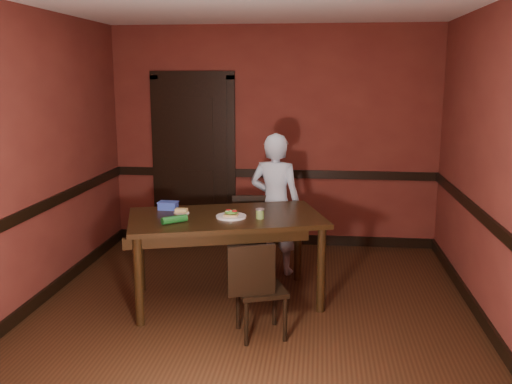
% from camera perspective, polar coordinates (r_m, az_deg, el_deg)
% --- Properties ---
extents(floor, '(4.00, 4.50, 0.01)m').
position_cam_1_polar(floor, '(5.21, -0.45, -12.18)').
color(floor, black).
rests_on(floor, ground).
extents(wall_back, '(4.00, 0.02, 2.70)m').
position_cam_1_polar(wall_back, '(7.04, 1.76, 5.48)').
color(wall_back, maroon).
rests_on(wall_back, ground).
extents(wall_front, '(4.00, 0.02, 2.70)m').
position_cam_1_polar(wall_front, '(2.65, -6.41, -4.86)').
color(wall_front, maroon).
rests_on(wall_front, ground).
extents(wall_left, '(0.02, 4.50, 2.70)m').
position_cam_1_polar(wall_left, '(5.44, -21.91, 2.84)').
color(wall_left, maroon).
rests_on(wall_left, ground).
extents(wall_right, '(0.02, 4.50, 2.70)m').
position_cam_1_polar(wall_right, '(4.99, 22.97, 2.05)').
color(wall_right, maroon).
rests_on(wall_right, ground).
extents(dado_back, '(4.00, 0.03, 0.10)m').
position_cam_1_polar(dado_back, '(7.09, 1.73, 1.85)').
color(dado_back, black).
rests_on(dado_back, ground).
extents(dado_left, '(0.03, 4.50, 0.10)m').
position_cam_1_polar(dado_left, '(5.51, -21.42, -1.78)').
color(dado_left, black).
rests_on(dado_left, ground).
extents(dado_right, '(0.03, 4.50, 0.10)m').
position_cam_1_polar(dado_right, '(5.08, 22.41, -2.96)').
color(dado_right, black).
rests_on(dado_right, ground).
extents(baseboard_back, '(4.00, 0.03, 0.12)m').
position_cam_1_polar(baseboard_back, '(7.28, 1.69, -4.68)').
color(baseboard_back, black).
rests_on(baseboard_back, ground).
extents(baseboard_left, '(0.03, 4.50, 0.12)m').
position_cam_1_polar(baseboard_left, '(5.75, -20.80, -9.96)').
color(baseboard_left, black).
rests_on(baseboard_left, ground).
extents(baseboard_right, '(0.03, 4.50, 0.12)m').
position_cam_1_polar(baseboard_right, '(5.34, 21.70, -11.73)').
color(baseboard_right, black).
rests_on(baseboard_right, ground).
extents(door, '(1.05, 0.07, 2.20)m').
position_cam_1_polar(door, '(7.19, -6.25, 3.47)').
color(door, black).
rests_on(door, ground).
extents(dining_table, '(1.97, 1.46, 0.83)m').
position_cam_1_polar(dining_table, '(5.39, -2.99, -6.65)').
color(dining_table, black).
rests_on(dining_table, floor).
extents(chair_far, '(0.45, 0.45, 0.85)m').
position_cam_1_polar(chair_far, '(5.97, -0.95, -4.69)').
color(chair_far, black).
rests_on(chair_far, floor).
extents(chair_near, '(0.49, 0.49, 0.81)m').
position_cam_1_polar(chair_near, '(4.69, 0.50, -9.59)').
color(chair_near, black).
rests_on(chair_near, floor).
extents(person, '(0.62, 0.47, 1.51)m').
position_cam_1_polar(person, '(6.06, 1.94, -1.20)').
color(person, '#AEC5D8').
rests_on(person, floor).
extents(sandwich_plate, '(0.28, 0.28, 0.07)m').
position_cam_1_polar(sandwich_plate, '(5.20, -2.50, -2.35)').
color(sandwich_plate, white).
rests_on(sandwich_plate, dining_table).
extents(sauce_jar, '(0.08, 0.08, 0.09)m').
position_cam_1_polar(sauce_jar, '(5.15, 0.40, -2.17)').
color(sauce_jar, '#5F823D').
rests_on(sauce_jar, dining_table).
extents(cheese_saucer, '(0.15, 0.15, 0.05)m').
position_cam_1_polar(cheese_saucer, '(5.39, -7.47, -1.95)').
color(cheese_saucer, white).
rests_on(cheese_saucer, dining_table).
extents(food_tub, '(0.19, 0.14, 0.08)m').
position_cam_1_polar(food_tub, '(5.57, -8.78, -1.34)').
color(food_tub, blue).
rests_on(food_tub, dining_table).
extents(wrapped_veg, '(0.22, 0.20, 0.07)m').
position_cam_1_polar(wrapped_veg, '(5.05, -8.17, -2.74)').
color(wrapped_veg, '#14501B').
rests_on(wrapped_veg, dining_table).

